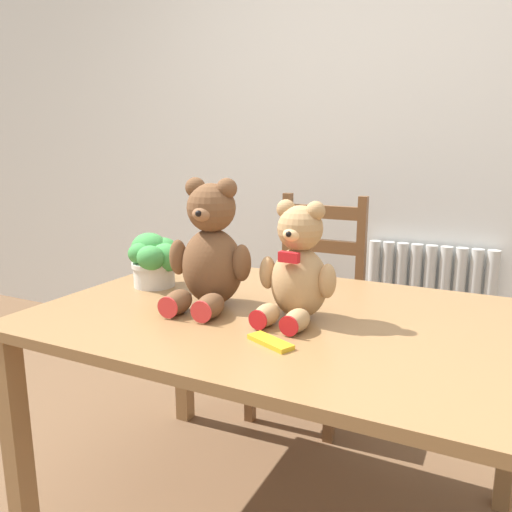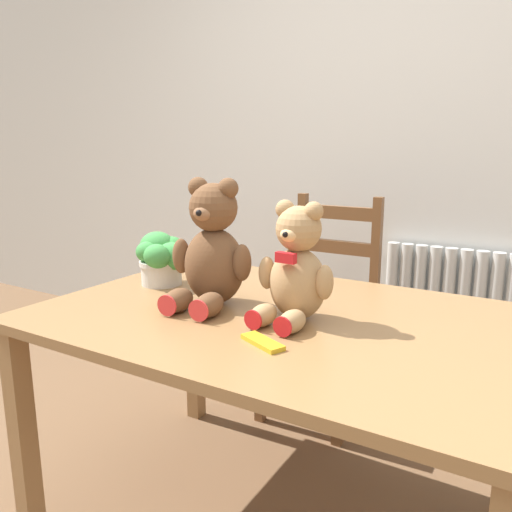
% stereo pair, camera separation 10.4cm
% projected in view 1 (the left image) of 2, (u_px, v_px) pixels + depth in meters
% --- Properties ---
extents(wall_back, '(8.00, 0.04, 2.60)m').
position_uv_depth(wall_back, '(390.00, 127.00, 2.54)').
color(wall_back, silver).
rests_on(wall_back, ground_plane).
extents(radiator, '(0.64, 0.10, 0.72)m').
position_uv_depth(radiator, '(426.00, 320.00, 2.57)').
color(radiator, beige).
rests_on(radiator, ground_plane).
extents(dining_table, '(1.39, 0.94, 0.72)m').
position_uv_depth(dining_table, '(280.00, 341.00, 1.48)').
color(dining_table, olive).
rests_on(dining_table, ground_plane).
extents(wooden_chair_behind, '(0.41, 0.44, 0.99)m').
position_uv_depth(wooden_chair_behind, '(311.00, 310.00, 2.29)').
color(wooden_chair_behind, brown).
rests_on(wooden_chair_behind, ground_plane).
extents(teddy_bear_left, '(0.27, 0.28, 0.39)m').
position_uv_depth(teddy_bear_left, '(210.00, 252.00, 1.50)').
color(teddy_bear_left, brown).
rests_on(teddy_bear_left, dining_table).
extents(teddy_bear_right, '(0.23, 0.24, 0.33)m').
position_uv_depth(teddy_bear_right, '(298.00, 269.00, 1.38)').
color(teddy_bear_right, tan).
rests_on(teddy_bear_right, dining_table).
extents(potted_plant, '(0.21, 0.19, 0.18)m').
position_uv_depth(potted_plant, '(155.00, 258.00, 1.73)').
color(potted_plant, beige).
rests_on(potted_plant, dining_table).
extents(chocolate_bar, '(0.14, 0.09, 0.01)m').
position_uv_depth(chocolate_bar, '(270.00, 342.00, 1.22)').
color(chocolate_bar, gold).
rests_on(chocolate_bar, dining_table).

